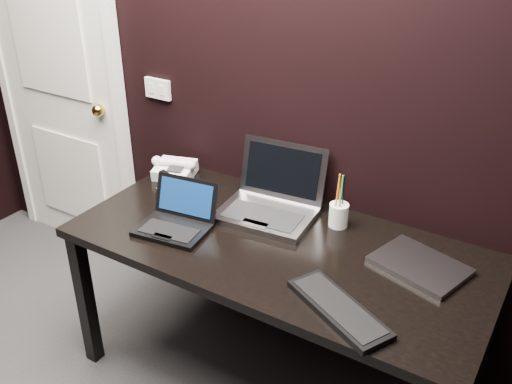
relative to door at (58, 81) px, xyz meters
The scene contains 11 objects.
wall_back 1.37m from the door, ahead, with size 4.00×4.00×0.00m, color black.
door is the anchor object (origin of this frame).
wall_switch 0.73m from the door, ahead, with size 0.15×0.02×0.10m.
desk 1.73m from the door, 12.82° to the right, with size 1.70×0.80×0.74m.
netbook 1.36m from the door, 22.22° to the right, with size 0.32×0.30×0.19m.
silver_laptop 1.53m from the door, ahead, with size 0.44×0.40×0.28m.
ext_keyboard 2.15m from the door, 17.37° to the right, with size 0.43×0.31×0.03m.
closed_laptop 2.22m from the door, ahead, with size 0.38×0.32×0.02m.
desk_phone 0.96m from the door, ahead, with size 0.23×0.22×0.11m.
mobile_phone 1.06m from the door, 16.08° to the right, with size 0.07×0.07×0.11m.
pen_cup 1.82m from the door, ahead, with size 0.10×0.10×0.24m.
Camera 1 is at (1.24, -0.29, 2.00)m, focal length 40.00 mm.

